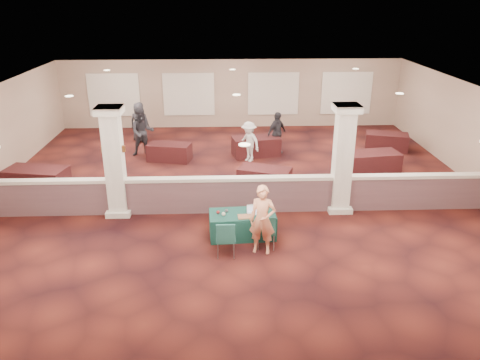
{
  "coord_description": "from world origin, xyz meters",
  "views": [
    {
      "loc": [
        -0.45,
        -14.06,
        6.05
      ],
      "look_at": [
        0.03,
        -2.0,
        1.21
      ],
      "focal_mm": 35.0,
      "sensor_mm": 36.0,
      "label": 1
    }
  ],
  "objects_px": {
    "far_table_front_center": "(265,178)",
    "far_table_back_right": "(386,141)",
    "near_table": "(242,225)",
    "conf_chair_main": "(266,229)",
    "far_table_front_right": "(372,162)",
    "attendee_b": "(249,142)",
    "far_table_back_center": "(256,146)",
    "attendee_a": "(142,132)",
    "attendee_c": "(277,133)",
    "attendee_d": "(140,122)",
    "far_table_back_left": "(169,152)",
    "woman": "(262,220)",
    "far_table_front_left": "(37,180)",
    "conf_chair_side": "(226,237)"
  },
  "relations": [
    {
      "from": "conf_chair_main",
      "to": "far_table_back_left",
      "type": "height_order",
      "value": "conf_chair_main"
    },
    {
      "from": "far_table_front_right",
      "to": "attendee_c",
      "type": "height_order",
      "value": "attendee_c"
    },
    {
      "from": "far_table_front_center",
      "to": "far_table_back_center",
      "type": "height_order",
      "value": "far_table_back_center"
    },
    {
      "from": "far_table_front_right",
      "to": "attendee_b",
      "type": "distance_m",
      "value": 4.59
    },
    {
      "from": "conf_chair_main",
      "to": "attendee_b",
      "type": "bearing_deg",
      "value": 96.32
    },
    {
      "from": "far_table_front_left",
      "to": "attendee_a",
      "type": "distance_m",
      "value": 4.62
    },
    {
      "from": "conf_chair_side",
      "to": "far_table_back_right",
      "type": "xyz_separation_m",
      "value": [
        6.73,
        8.25,
        -0.22
      ]
    },
    {
      "from": "far_table_back_right",
      "to": "conf_chair_side",
      "type": "bearing_deg",
      "value": -129.23
    },
    {
      "from": "far_table_front_center",
      "to": "far_table_back_right",
      "type": "xyz_separation_m",
      "value": [
        5.4,
        3.89,
        -0.0
      ]
    },
    {
      "from": "conf_chair_side",
      "to": "near_table",
      "type": "bearing_deg",
      "value": 66.88
    },
    {
      "from": "conf_chair_side",
      "to": "attendee_a",
      "type": "xyz_separation_m",
      "value": [
        -3.19,
        7.89,
        0.39
      ]
    },
    {
      "from": "attendee_b",
      "to": "near_table",
      "type": "bearing_deg",
      "value": -48.76
    },
    {
      "from": "far_table_front_left",
      "to": "attendee_b",
      "type": "relative_size",
      "value": 1.25
    },
    {
      "from": "attendee_a",
      "to": "attendee_c",
      "type": "bearing_deg",
      "value": -10.12
    },
    {
      "from": "far_table_back_center",
      "to": "far_table_back_right",
      "type": "bearing_deg",
      "value": 5.55
    },
    {
      "from": "far_table_back_center",
      "to": "attendee_a",
      "type": "bearing_deg",
      "value": 177.72
    },
    {
      "from": "far_table_front_left",
      "to": "attendee_b",
      "type": "xyz_separation_m",
      "value": [
        7.06,
        2.7,
        0.38
      ]
    },
    {
      "from": "far_table_front_right",
      "to": "attendee_d",
      "type": "height_order",
      "value": "attendee_d"
    },
    {
      "from": "woman",
      "to": "attendee_b",
      "type": "distance_m",
      "value": 6.84
    },
    {
      "from": "conf_chair_side",
      "to": "far_table_front_center",
      "type": "xyz_separation_m",
      "value": [
        1.33,
        4.35,
        -0.22
      ]
    },
    {
      "from": "far_table_front_center",
      "to": "attendee_c",
      "type": "xyz_separation_m",
      "value": [
        0.8,
        3.57,
        0.51
      ]
    },
    {
      "from": "attendee_c",
      "to": "attendee_d",
      "type": "xyz_separation_m",
      "value": [
        -5.73,
        1.83,
        0.02
      ]
    },
    {
      "from": "conf_chair_side",
      "to": "far_table_front_right",
      "type": "distance_m",
      "value": 7.72
    },
    {
      "from": "far_table_back_right",
      "to": "attendee_a",
      "type": "bearing_deg",
      "value": -177.97
    },
    {
      "from": "woman",
      "to": "far_table_front_center",
      "type": "distance_m",
      "value": 4.2
    },
    {
      "from": "attendee_a",
      "to": "conf_chair_side",
      "type": "bearing_deg",
      "value": -78.49
    },
    {
      "from": "far_table_back_left",
      "to": "far_table_back_center",
      "type": "xyz_separation_m",
      "value": [
        3.39,
        0.46,
        0.04
      ]
    },
    {
      "from": "far_table_front_right",
      "to": "attendee_b",
      "type": "xyz_separation_m",
      "value": [
        -4.34,
        1.45,
        0.39
      ]
    },
    {
      "from": "conf_chair_main",
      "to": "far_table_back_right",
      "type": "height_order",
      "value": "conf_chair_main"
    },
    {
      "from": "conf_chair_main",
      "to": "far_table_back_center",
      "type": "distance_m",
      "value": 7.36
    },
    {
      "from": "woman",
      "to": "far_table_front_right",
      "type": "distance_m",
      "value": 6.98
    },
    {
      "from": "conf_chair_side",
      "to": "attendee_b",
      "type": "bearing_deg",
      "value": 82.25
    },
    {
      "from": "near_table",
      "to": "conf_chair_main",
      "type": "relative_size",
      "value": 1.82
    },
    {
      "from": "attendee_b",
      "to": "attendee_c",
      "type": "bearing_deg",
      "value": 83.12
    },
    {
      "from": "woman",
      "to": "far_table_front_left",
      "type": "relative_size",
      "value": 0.92
    },
    {
      "from": "far_table_front_left",
      "to": "conf_chair_side",
      "type": "bearing_deg",
      "value": -35.51
    },
    {
      "from": "conf_chair_side",
      "to": "far_table_front_left",
      "type": "relative_size",
      "value": 0.49
    },
    {
      "from": "far_table_front_center",
      "to": "far_table_back_right",
      "type": "relative_size",
      "value": 1.0
    },
    {
      "from": "far_table_back_left",
      "to": "far_table_back_center",
      "type": "distance_m",
      "value": 3.42
    },
    {
      "from": "far_table_back_left",
      "to": "attendee_c",
      "type": "distance_m",
      "value": 4.31
    },
    {
      "from": "attendee_d",
      "to": "far_table_front_left",
      "type": "bearing_deg",
      "value": 76.14
    },
    {
      "from": "far_table_front_center",
      "to": "far_table_back_left",
      "type": "bearing_deg",
      "value": 139.8
    },
    {
      "from": "far_table_front_left",
      "to": "attendee_c",
      "type": "xyz_separation_m",
      "value": [
        8.23,
        3.57,
        0.46
      ]
    },
    {
      "from": "attendee_a",
      "to": "attendee_d",
      "type": "distance_m",
      "value": 1.91
    },
    {
      "from": "near_table",
      "to": "attendee_d",
      "type": "distance_m",
      "value": 9.61
    },
    {
      "from": "near_table",
      "to": "far_table_front_right",
      "type": "height_order",
      "value": "far_table_front_right"
    },
    {
      "from": "attendee_d",
      "to": "woman",
      "type": "bearing_deg",
      "value": 126.25
    },
    {
      "from": "far_table_front_right",
      "to": "far_table_back_right",
      "type": "xyz_separation_m",
      "value": [
        1.43,
        2.64,
        -0.04
      ]
    },
    {
      "from": "conf_chair_main",
      "to": "far_table_front_center",
      "type": "xyz_separation_m",
      "value": [
        0.31,
        3.99,
        -0.22
      ]
    },
    {
      "from": "far_table_front_right",
      "to": "attendee_b",
      "type": "relative_size",
      "value": 1.23
    }
  ]
}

